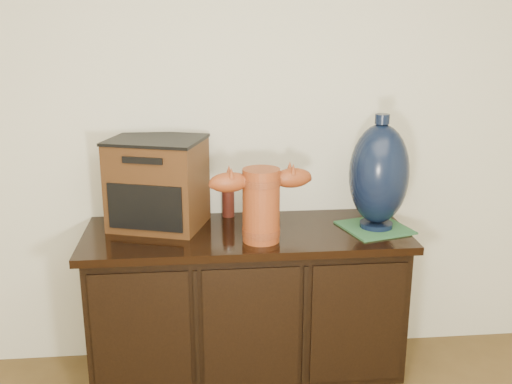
{
  "coord_description": "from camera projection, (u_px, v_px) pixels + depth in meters",
  "views": [
    {
      "loc": [
        -0.2,
        -0.32,
        1.69
      ],
      "look_at": [
        0.04,
        2.18,
        0.95
      ],
      "focal_mm": 42.0,
      "sensor_mm": 36.0,
      "label": 1
    }
  ],
  "objects": [
    {
      "name": "sideboard",
      "position": [
        246.0,
        305.0,
        2.81
      ],
      "size": [
        1.46,
        0.56,
        0.75
      ],
      "color": "black",
      "rests_on": "ground"
    },
    {
      "name": "terracotta_vessel",
      "position": [
        261.0,
        201.0,
        2.55
      ],
      "size": [
        0.45,
        0.19,
        0.32
      ],
      "rotation": [
        0.0,
        0.0,
        0.16
      ],
      "color": "#93401A",
      "rests_on": "sideboard"
    },
    {
      "name": "tv_radio",
      "position": [
        158.0,
        183.0,
        2.73
      ],
      "size": [
        0.49,
        0.44,
        0.41
      ],
      "rotation": [
        0.0,
        0.0,
        -0.32
      ],
      "color": "#412510",
      "rests_on": "sideboard"
    },
    {
      "name": "green_mat",
      "position": [
        375.0,
        228.0,
        2.74
      ],
      "size": [
        0.34,
        0.34,
        0.01
      ],
      "primitive_type": "cube",
      "rotation": [
        0.0,
        0.0,
        0.27
      ],
      "color": "#285A33",
      "rests_on": "sideboard"
    },
    {
      "name": "lamp_base",
      "position": [
        379.0,
        175.0,
        2.67
      ],
      "size": [
        0.33,
        0.33,
        0.52
      ],
      "rotation": [
        0.0,
        0.0,
        0.27
      ],
      "color": "black",
      "rests_on": "green_mat"
    },
    {
      "name": "spray_can",
      "position": [
        228.0,
        199.0,
        2.89
      ],
      "size": [
        0.06,
        0.06,
        0.17
      ],
      "color": "#5D1B10",
      "rests_on": "sideboard"
    }
  ]
}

